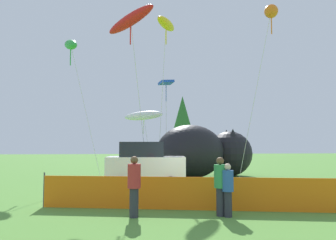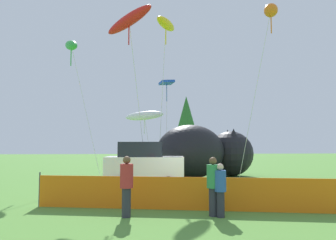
% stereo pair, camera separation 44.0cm
% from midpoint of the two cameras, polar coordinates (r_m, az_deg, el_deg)
% --- Properties ---
extents(ground_plane, '(120.00, 120.00, 0.00)m').
position_cam_midpoint_polar(ground_plane, '(14.79, 2.11, -12.60)').
color(ground_plane, '#548C38').
extents(parked_car, '(4.12, 2.25, 2.27)m').
position_cam_midpoint_polar(parked_car, '(17.02, -4.71, -7.79)').
color(parked_car, white).
rests_on(parked_car, ground).
extents(folding_chair, '(0.70, 0.70, 0.90)m').
position_cam_midpoint_polar(folding_chair, '(15.69, 7.68, -10.14)').
color(folding_chair, '#267F33').
rests_on(folding_chair, ground).
extents(inflatable_cat, '(7.31, 5.51, 3.38)m').
position_cam_midpoint_polar(inflatable_cat, '(21.37, 5.65, -5.81)').
color(inflatable_cat, black).
rests_on(inflatable_cat, ground).
extents(safety_fence, '(9.83, 2.09, 1.18)m').
position_cam_midpoint_polar(safety_fence, '(11.01, 2.60, -12.65)').
color(safety_fence, orange).
rests_on(safety_fence, ground).
extents(spectator_in_white_shirt, '(0.34, 0.34, 1.57)m').
position_cam_midpoint_polar(spectator_in_white_shirt, '(10.05, 9.12, -11.55)').
color(spectator_in_white_shirt, '#2D2D38').
rests_on(spectator_in_white_shirt, ground).
extents(spectator_in_blue_shirt, '(0.38, 0.38, 1.76)m').
position_cam_midpoint_polar(spectator_in_blue_shirt, '(10.14, 7.86, -10.93)').
color(spectator_in_blue_shirt, '#2D2D38').
rests_on(spectator_in_blue_shirt, ground).
extents(spectator_in_yellow_shirt, '(0.39, 0.39, 1.79)m').
position_cam_midpoint_polar(spectator_in_yellow_shirt, '(9.93, -7.21, -10.97)').
color(spectator_in_yellow_shirt, '#2D2D38').
rests_on(spectator_in_yellow_shirt, ground).
extents(kite_white_ghost, '(2.85, 1.36, 4.61)m').
position_cam_midpoint_polar(kite_white_ghost, '(22.87, -4.82, 0.75)').
color(kite_white_ghost, silver).
rests_on(kite_white_ghost, ground).
extents(kite_green_fish, '(2.85, 2.01, 8.90)m').
position_cam_midpoint_polar(kite_green_fish, '(21.66, -17.13, 12.34)').
color(kite_green_fish, silver).
rests_on(kite_green_fish, ground).
extents(kite_blue_box, '(1.09, 1.28, 6.51)m').
position_cam_midpoint_polar(kite_blue_box, '(22.46, -0.90, 6.29)').
color(kite_blue_box, silver).
rests_on(kite_blue_box, ground).
extents(kite_red_lizard, '(2.69, 2.99, 9.28)m').
position_cam_midpoint_polar(kite_red_lizard, '(17.64, -7.27, 16.86)').
color(kite_red_lizard, silver).
rests_on(kite_red_lizard, ground).
extents(kite_yellow_hero, '(1.64, 2.80, 9.91)m').
position_cam_midpoint_polar(kite_yellow_hero, '(21.09, -0.97, 16.30)').
color(kite_yellow_hero, silver).
rests_on(kite_yellow_hero, ground).
extents(kite_orange_flower, '(1.90, 1.96, 9.93)m').
position_cam_midpoint_polar(kite_orange_flower, '(19.97, 16.86, 17.48)').
color(kite_orange_flower, silver).
rests_on(kite_orange_flower, ground).
extents(horizon_tree_east, '(3.58, 3.58, 8.53)m').
position_cam_midpoint_polar(horizon_tree_east, '(43.16, 2.26, -0.16)').
color(horizon_tree_east, brown).
rests_on(horizon_tree_east, ground).
extents(horizon_tree_west, '(2.29, 2.29, 5.45)m').
position_cam_midpoint_polar(horizon_tree_west, '(48.00, 1.32, -2.83)').
color(horizon_tree_west, brown).
rests_on(horizon_tree_west, ground).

